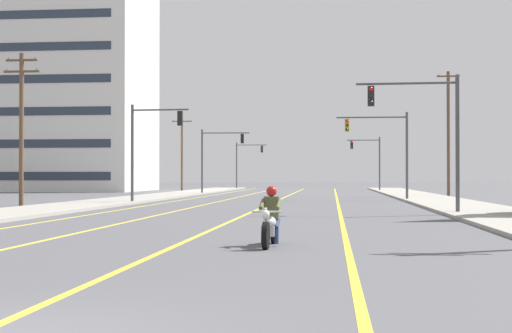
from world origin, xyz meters
The scene contains 17 objects.
lane_stripe_center centered at (-0.24, 45.00, 0.00)m, with size 0.16×100.00×0.01m, color yellow.
lane_stripe_left centered at (-4.01, 45.00, 0.00)m, with size 0.16×100.00×0.01m, color yellow.
lane_stripe_right centered at (3.92, 45.00, 0.00)m, with size 0.16×100.00×0.01m, color yellow.
lane_stripe_far_left centered at (-7.08, 45.00, 0.00)m, with size 0.16×100.00×0.01m, color yellow.
sidewalk_kerb_right centered at (10.58, 40.00, 0.07)m, with size 4.40×110.00×0.14m, color #9E998E.
sidewalk_kerb_left centered at (-10.58, 40.00, 0.07)m, with size 4.40×110.00×0.14m, color #9E998E.
motorcycle_with_rider centered at (2.07, 10.70, 0.59)m, with size 0.70×2.19×1.46m.
traffic_signal_near_right centered at (7.81, 26.27, 4.08)m, with size 4.54×0.37×6.20m.
traffic_signal_near_left centered at (-7.90, 38.12, 4.02)m, with size 3.72×0.38×6.20m.
traffic_signal_mid_right centered at (7.36, 45.36, 4.11)m, with size 4.99×0.37×6.20m.
traffic_signal_mid_left centered at (-7.52, 62.85, 4.08)m, with size 4.63×0.51×6.20m.
traffic_signal_far_right centered at (7.93, 78.43, 4.03)m, with size 3.82×0.40×6.20m.
traffic_signal_far_left centered at (-7.92, 90.23, 4.05)m, with size 4.07×0.37×6.20m.
utility_pole_left_near centered at (-14.18, 33.62, 4.72)m, with size 2.13×0.26×8.77m.
utility_pole_right_far centered at (13.16, 55.38, 5.39)m, with size 1.86×0.26×10.40m.
utility_pole_left_far centered at (-13.23, 74.66, 4.35)m, with size 2.25×0.26×8.28m.
apartment_building_far_left_block centered at (-27.50, 76.67, 15.76)m, with size 18.92×15.95×31.51m.
Camera 1 is at (3.56, -7.22, 1.70)m, focal length 52.00 mm.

